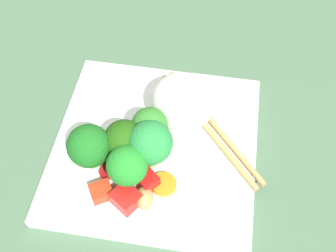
% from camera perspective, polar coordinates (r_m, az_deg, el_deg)
% --- Properties ---
extents(ground_plane, '(1.10, 1.10, 0.02)m').
position_cam_1_polar(ground_plane, '(0.59, -1.66, -3.77)').
color(ground_plane, '#496A4D').
extents(square_plate, '(0.27, 0.27, 0.02)m').
position_cam_1_polar(square_plate, '(0.57, -1.70, -2.84)').
color(square_plate, white).
rests_on(square_plate, ground_plane).
extents(rice_mound, '(0.12, 0.12, 0.07)m').
position_cam_1_polar(rice_mound, '(0.56, 2.02, 3.32)').
color(rice_mound, white).
rests_on(rice_mound, square_plate).
extents(broccoli_floret_0, '(0.05, 0.05, 0.07)m').
position_cam_1_polar(broccoli_floret_0, '(0.50, -5.57, -5.46)').
color(broccoli_floret_0, '#6FAB54').
rests_on(broccoli_floret_0, square_plate).
extents(broccoli_floret_1, '(0.05, 0.05, 0.07)m').
position_cam_1_polar(broccoli_floret_1, '(0.52, -5.92, -2.00)').
color(broccoli_floret_1, '#5A8E44').
rests_on(broccoli_floret_1, square_plate).
extents(broccoli_floret_2, '(0.05, 0.05, 0.07)m').
position_cam_1_polar(broccoli_floret_2, '(0.52, -10.67, -2.77)').
color(broccoli_floret_2, '#67A756').
rests_on(broccoli_floret_2, square_plate).
extents(broccoli_floret_3, '(0.06, 0.06, 0.08)m').
position_cam_1_polar(broccoli_floret_3, '(0.51, -2.62, -2.31)').
color(broccoli_floret_3, '#81BA4F').
rests_on(broccoli_floret_3, square_plate).
extents(broccoli_floret_4, '(0.05, 0.05, 0.07)m').
position_cam_1_polar(broccoli_floret_4, '(0.53, -2.51, -0.05)').
color(broccoli_floret_4, '#7AB74D').
rests_on(broccoli_floret_4, square_plate).
extents(carrot_slice_0, '(0.04, 0.04, 0.01)m').
position_cam_1_polar(carrot_slice_0, '(0.56, -6.29, -2.22)').
color(carrot_slice_0, orange).
rests_on(carrot_slice_0, square_plate).
extents(carrot_slice_1, '(0.05, 0.05, 0.01)m').
position_cam_1_polar(carrot_slice_1, '(0.53, -0.58, -7.92)').
color(carrot_slice_1, orange).
rests_on(carrot_slice_1, square_plate).
extents(carrot_slice_2, '(0.03, 0.03, 0.01)m').
position_cam_1_polar(carrot_slice_2, '(0.57, -3.66, -0.70)').
color(carrot_slice_2, orange).
rests_on(carrot_slice_2, square_plate).
extents(pepper_chunk_0, '(0.03, 0.03, 0.02)m').
position_cam_1_polar(pepper_chunk_0, '(0.53, -9.04, -8.81)').
color(pepper_chunk_0, red).
rests_on(pepper_chunk_0, square_plate).
extents(pepper_chunk_1, '(0.03, 0.03, 0.02)m').
position_cam_1_polar(pepper_chunk_1, '(0.52, -3.09, -7.44)').
color(pepper_chunk_1, red).
rests_on(pepper_chunk_1, square_plate).
extents(pepper_chunk_2, '(0.03, 0.03, 0.01)m').
position_cam_1_polar(pepper_chunk_2, '(0.54, -7.22, -5.55)').
color(pepper_chunk_2, red).
rests_on(pepper_chunk_2, square_plate).
extents(pepper_chunk_3, '(0.04, 0.04, 0.02)m').
position_cam_1_polar(pepper_chunk_3, '(0.51, -5.71, -9.75)').
color(pepper_chunk_3, red).
rests_on(pepper_chunk_3, square_plate).
extents(chicken_piece_0, '(0.03, 0.03, 0.02)m').
position_cam_1_polar(chicken_piece_0, '(0.51, -2.82, -9.77)').
color(chicken_piece_0, tan).
rests_on(chicken_piece_0, square_plate).
extents(chicken_piece_2, '(0.04, 0.04, 0.03)m').
position_cam_1_polar(chicken_piece_2, '(0.55, -8.35, -3.05)').
color(chicken_piece_2, tan).
rests_on(chicken_piece_2, square_plate).
extents(chopstick_pair, '(0.18, 0.15, 0.01)m').
position_cam_1_polar(chopstick_pair, '(0.58, 5.75, 0.03)').
color(chopstick_pair, tan).
rests_on(chopstick_pair, square_plate).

